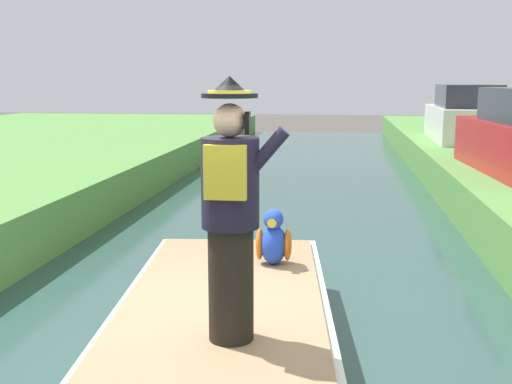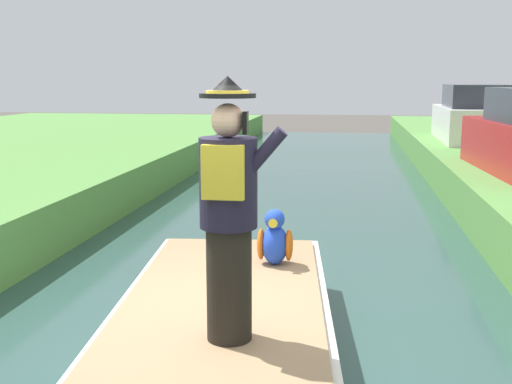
% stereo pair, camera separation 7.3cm
% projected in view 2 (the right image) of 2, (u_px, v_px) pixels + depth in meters
% --- Properties ---
extents(boat, '(2.19, 4.35, 0.61)m').
position_uv_depth(boat, '(224.00, 332.00, 5.33)').
color(boat, silver).
rests_on(boat, canal_water).
extents(person_pirate, '(0.61, 0.42, 1.85)m').
position_uv_depth(person_pirate, '(229.00, 212.00, 4.27)').
color(person_pirate, black).
rests_on(person_pirate, boat).
extents(parrot_plush, '(0.36, 0.34, 0.57)m').
position_uv_depth(parrot_plush, '(275.00, 240.00, 6.18)').
color(parrot_plush, blue).
rests_on(parrot_plush, boat).
extents(parked_car_white, '(1.79, 4.04, 1.50)m').
position_uv_depth(parked_car_white, '(473.00, 117.00, 16.72)').
color(parked_car_white, white).
rests_on(parked_car_white, grass_bank_far).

